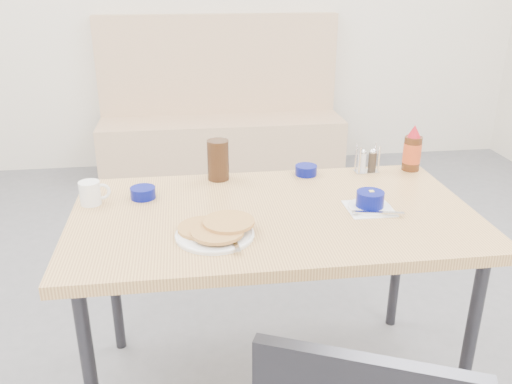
{
  "coord_description": "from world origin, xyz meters",
  "views": [
    {
      "loc": [
        -0.29,
        -1.45,
        1.54
      ],
      "look_at": [
        -0.06,
        0.29,
        0.82
      ],
      "focal_mm": 38.0,
      "sensor_mm": 36.0,
      "label": 1
    }
  ],
  "objects": [
    {
      "name": "grits_setting",
      "position": [
        0.34,
        0.22,
        0.79
      ],
      "size": [
        0.18,
        0.17,
        0.07
      ],
      "rotation": [
        0.0,
        0.0,
        0.0
      ],
      "color": "white",
      "rests_on": "dining_table"
    },
    {
      "name": "butter_bowl",
      "position": [
        0.19,
        0.59,
        0.78
      ],
      "size": [
        0.09,
        0.09,
        0.04
      ],
      "rotation": [
        0.0,
        0.0,
        -0.27
      ],
      "color": "#040C6A",
      "rests_on": "dining_table"
    },
    {
      "name": "amber_tumbler",
      "position": [
        -0.17,
        0.59,
        0.84
      ],
      "size": [
        0.09,
        0.09,
        0.16
      ],
      "primitive_type": "cylinder",
      "rotation": [
        0.0,
        0.0,
        0.1
      ],
      "color": "#311D0F",
      "rests_on": "dining_table"
    },
    {
      "name": "coffee_mug",
      "position": [
        -0.64,
        0.4,
        0.8
      ],
      "size": [
        0.11,
        0.07,
        0.08
      ],
      "rotation": [
        0.0,
        0.0,
        0.15
      ],
      "color": "white",
      "rests_on": "dining_table"
    },
    {
      "name": "condiment_caddy",
      "position": [
        0.45,
        0.59,
        0.8
      ],
      "size": [
        0.1,
        0.06,
        0.12
      ],
      "rotation": [
        0.0,
        0.0,
        0.07
      ],
      "color": "silver",
      "rests_on": "dining_table"
    },
    {
      "name": "pancake_plate",
      "position": [
        -0.21,
        0.09,
        0.78
      ],
      "size": [
        0.25,
        0.26,
        0.04
      ],
      "rotation": [
        0.0,
        0.0,
        -0.24
      ],
      "color": "white",
      "rests_on": "dining_table"
    },
    {
      "name": "booth_bench",
      "position": [
        0.0,
        2.78,
        0.35
      ],
      "size": [
        1.9,
        0.56,
        1.22
      ],
      "color": "tan",
      "rests_on": "ground"
    },
    {
      "name": "dining_table",
      "position": [
        0.0,
        0.25,
        0.7
      ],
      "size": [
        1.4,
        0.8,
        0.76
      ],
      "color": "tan",
      "rests_on": "ground"
    },
    {
      "name": "syrup_bottle",
      "position": [
        0.64,
        0.59,
        0.84
      ],
      "size": [
        0.07,
        0.07,
        0.19
      ],
      "rotation": [
        0.0,
        0.0,
        -0.12
      ],
      "color": "#47230F",
      "rests_on": "dining_table"
    },
    {
      "name": "creamer_bowl",
      "position": [
        -0.46,
        0.43,
        0.78
      ],
      "size": [
        0.09,
        0.09,
        0.04
      ],
      "rotation": [
        0.0,
        0.0,
        0.16
      ],
      "color": "#040C6A",
      "rests_on": "dining_table"
    }
  ]
}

